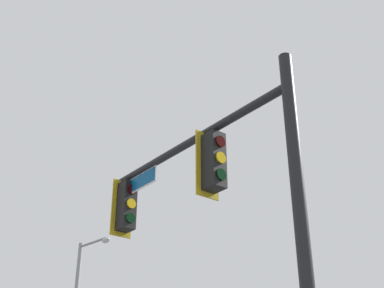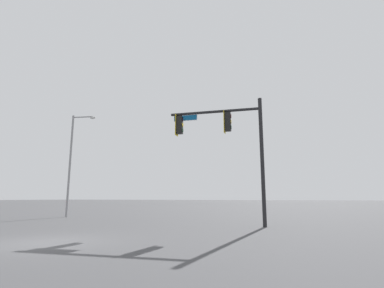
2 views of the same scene
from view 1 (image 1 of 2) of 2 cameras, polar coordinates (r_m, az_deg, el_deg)
name	(u,v)px [view 1 (image 1 of 2)]	position (r m, az deg, el deg)	size (l,w,h in m)	color
signal_pole_near	(213,204)	(9.44, 2.26, -6.41)	(5.40, 1.10, 7.17)	black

